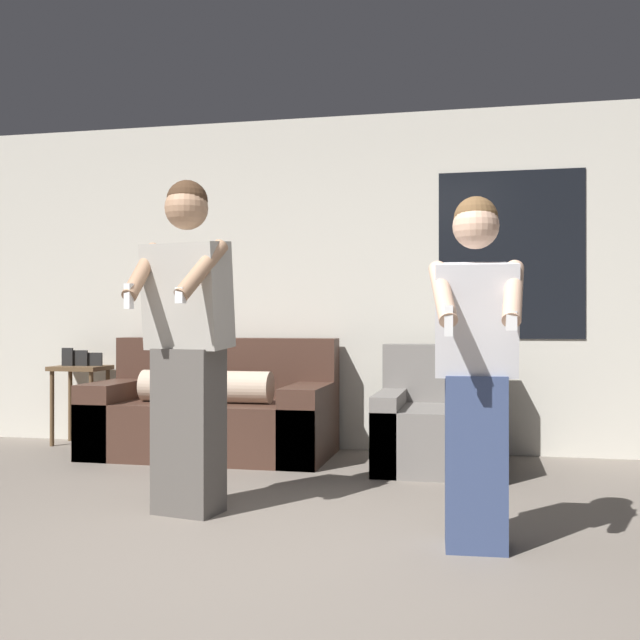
{
  "coord_description": "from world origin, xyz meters",
  "views": [
    {
      "loc": [
        1.03,
        -2.64,
        1.04
      ],
      "look_at": [
        0.26,
        1.01,
        1.04
      ],
      "focal_mm": 42.0,
      "sensor_mm": 36.0,
      "label": 1
    }
  ],
  "objects_px": {
    "couch": "(213,414)",
    "armchair": "(441,427)",
    "person_left": "(187,343)",
    "side_table": "(80,380)",
    "person_right": "(476,368)"
  },
  "relations": [
    {
      "from": "person_right",
      "to": "person_left",
      "type": "bearing_deg",
      "value": 167.86
    },
    {
      "from": "couch",
      "to": "armchair",
      "type": "xyz_separation_m",
      "value": [
        1.75,
        -0.15,
        -0.03
      ]
    },
    {
      "from": "couch",
      "to": "armchair",
      "type": "height_order",
      "value": "couch"
    },
    {
      "from": "armchair",
      "to": "side_table",
      "type": "height_order",
      "value": "armchair"
    },
    {
      "from": "armchair",
      "to": "side_table",
      "type": "relative_size",
      "value": 1.11
    },
    {
      "from": "person_left",
      "to": "person_right",
      "type": "bearing_deg",
      "value": -12.14
    },
    {
      "from": "couch",
      "to": "person_left",
      "type": "relative_size",
      "value": 1.02
    },
    {
      "from": "couch",
      "to": "person_left",
      "type": "bearing_deg",
      "value": -74.37
    },
    {
      "from": "armchair",
      "to": "person_right",
      "type": "relative_size",
      "value": 0.56
    },
    {
      "from": "couch",
      "to": "armchair",
      "type": "relative_size",
      "value": 2.04
    },
    {
      "from": "side_table",
      "to": "person_left",
      "type": "relative_size",
      "value": 0.45
    },
    {
      "from": "person_left",
      "to": "couch",
      "type": "bearing_deg",
      "value": 105.63
    },
    {
      "from": "armchair",
      "to": "person_left",
      "type": "xyz_separation_m",
      "value": [
        -1.28,
        -1.55,
        0.63
      ]
    },
    {
      "from": "armchair",
      "to": "person_left",
      "type": "height_order",
      "value": "person_left"
    },
    {
      "from": "side_table",
      "to": "person_left",
      "type": "distance_m",
      "value": 2.65
    }
  ]
}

